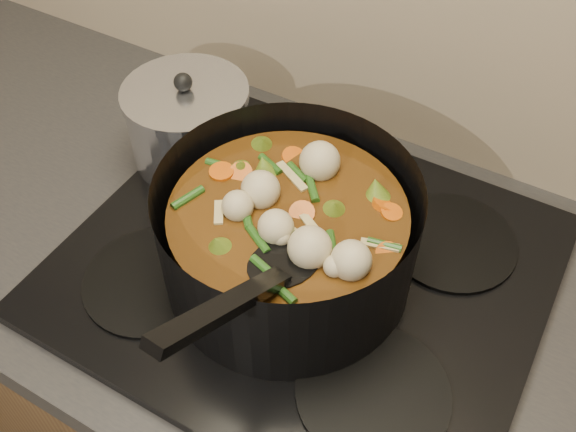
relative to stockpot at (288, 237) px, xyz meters
The scene contains 4 objects.
counter 0.55m from the stockpot, 69.59° to the left, with size 2.64×0.64×0.91m.
stovetop 0.09m from the stockpot, 69.59° to the left, with size 0.62×0.54×0.03m.
stockpot is the anchor object (origin of this frame).
saucepan 0.28m from the stockpot, 152.45° to the left, with size 0.19×0.19×0.15m.
Camera 1 is at (0.25, 1.45, 1.61)m, focal length 40.00 mm.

